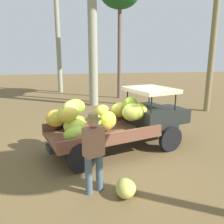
# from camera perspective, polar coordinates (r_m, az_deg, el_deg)

# --- Properties ---
(ground_plane) EXTENTS (60.00, 60.00, 0.00)m
(ground_plane) POSITION_cam_1_polar(r_m,az_deg,el_deg) (7.04, -1.62, -9.85)
(ground_plane) COLOR brown
(truck) EXTENTS (4.66, 2.75, 1.83)m
(truck) POSITION_cam_1_polar(r_m,az_deg,el_deg) (7.01, 2.20, -1.88)
(truck) COLOR black
(truck) RESTS_ON ground
(farmer) EXTENTS (0.56, 0.53, 1.71)m
(farmer) POSITION_cam_1_polar(r_m,az_deg,el_deg) (4.80, -4.55, -8.89)
(farmer) COLOR #4B5C6A
(farmer) RESTS_ON ground
(loose_banana_bunch) EXTENTS (0.57, 0.66, 0.40)m
(loose_banana_bunch) POSITION_cam_1_polar(r_m,az_deg,el_deg) (5.01, 3.41, -17.89)
(loose_banana_bunch) COLOR #BEBA53
(loose_banana_bunch) RESTS_ON ground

